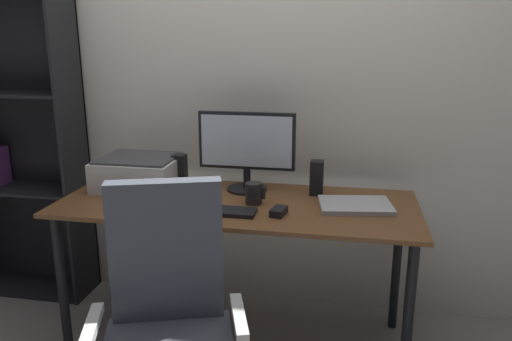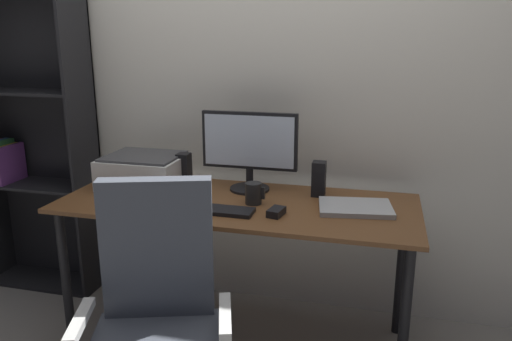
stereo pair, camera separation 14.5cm
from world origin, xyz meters
The scene contains 13 objects.
ground_plane centered at (0.00, 0.00, 0.00)m, with size 12.00×12.00×0.00m, color gray.
back_wall centered at (0.00, 0.50, 1.30)m, with size 6.40×0.10×2.60m, color silver.
desk centered at (0.00, 0.00, 0.66)m, with size 1.67×0.66×0.74m.
monitor centered at (0.01, 0.19, 0.97)m, with size 0.48×0.20×0.40m.
keyboard centered at (-0.03, -0.16, 0.75)m, with size 0.29×0.11×0.02m, color black.
mouse centered at (0.22, -0.14, 0.76)m, with size 0.06×0.10×0.03m, color black.
coffee_mug centered at (0.08, -0.01, 0.79)m, with size 0.09×0.08×0.10m.
laptop centered at (0.55, 0.02, 0.75)m, with size 0.32×0.23×0.02m, color #B7BABC.
speaker_left centered at (-0.34, 0.18, 0.82)m, with size 0.06×0.07×0.17m, color black.
speaker_right centered at (0.36, 0.18, 0.82)m, with size 0.06×0.07×0.17m, color black.
printer centered at (-0.54, 0.13, 0.82)m, with size 0.40×0.34×0.16m.
paper_sheet centered at (-0.27, -0.21, 0.74)m, with size 0.21×0.30×0.00m, color white.
bookshelf centered at (-1.37, 0.33, 0.89)m, with size 0.71×0.28×1.82m.
Camera 1 is at (0.50, -2.15, 1.49)m, focal length 34.72 mm.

